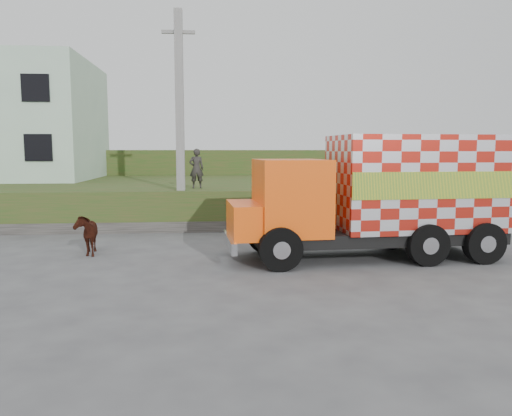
{
  "coord_description": "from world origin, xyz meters",
  "views": [
    {
      "loc": [
        0.1,
        -14.06,
        2.97
      ],
      "look_at": [
        1.42,
        0.35,
        1.3
      ],
      "focal_mm": 35.0,
      "sensor_mm": 36.0,
      "label": 1
    }
  ],
  "objects": [
    {
      "name": "cargo_truck",
      "position": [
        4.8,
        -0.73,
        1.74
      ],
      "size": [
        7.71,
        3.01,
        3.38
      ],
      "rotation": [
        0.0,
        0.0,
        0.06
      ],
      "color": "black",
      "rests_on": "ground"
    },
    {
      "name": "cow",
      "position": [
        -3.48,
        0.46,
        0.6
      ],
      "size": [
        0.94,
        1.53,
        1.2
      ],
      "primitive_type": "imported",
      "rotation": [
        0.0,
        0.0,
        0.22
      ],
      "color": "#33140C",
      "rests_on": "ground"
    },
    {
      "name": "embankment",
      "position": [
        0.0,
        10.0,
        0.75
      ],
      "size": [
        40.0,
        12.0,
        1.5
      ],
      "primitive_type": "cube",
      "color": "#28521B",
      "rests_on": "ground"
    },
    {
      "name": "pedestrian",
      "position": [
        -0.45,
        5.56,
        2.27
      ],
      "size": [
        0.6,
        0.43,
        1.54
      ],
      "primitive_type": "imported",
      "rotation": [
        0.0,
        0.0,
        3.25
      ],
      "color": "#2E2C29",
      "rests_on": "embankment"
    },
    {
      "name": "utility_pole",
      "position": [
        -1.0,
        4.6,
        4.08
      ],
      "size": [
        1.2,
        0.3,
        8.0
      ],
      "color": "gray",
      "rests_on": "ground"
    },
    {
      "name": "embankment_far",
      "position": [
        0.0,
        22.0,
        1.5
      ],
      "size": [
        40.0,
        12.0,
        3.0
      ],
      "primitive_type": "cube",
      "color": "#28521B",
      "rests_on": "ground"
    },
    {
      "name": "ground",
      "position": [
        0.0,
        0.0,
        0.0
      ],
      "size": [
        120.0,
        120.0,
        0.0
      ],
      "primitive_type": "plane",
      "color": "#474749",
      "rests_on": "ground"
    },
    {
      "name": "retaining_strip",
      "position": [
        -2.0,
        4.2,
        0.2
      ],
      "size": [
        16.0,
        0.5,
        0.4
      ],
      "primitive_type": "cube",
      "color": "#595651",
      "rests_on": "ground"
    }
  ]
}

